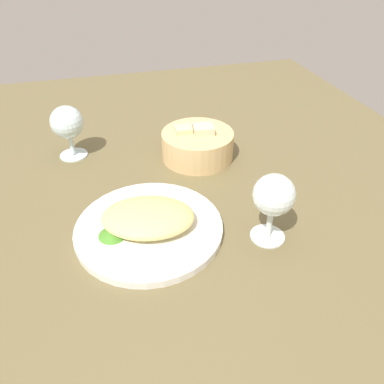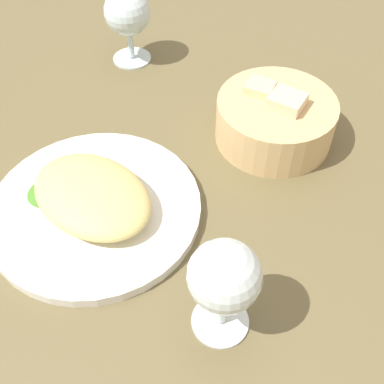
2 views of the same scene
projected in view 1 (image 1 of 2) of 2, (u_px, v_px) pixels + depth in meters
ground_plane at (144, 188)px, 78.10cm from camera, size 140.00×140.00×2.00cm
plate at (149, 228)px, 65.36cm from camera, size 25.86×25.86×1.40cm
omelette at (148, 217)px, 63.85cm from camera, size 18.40×15.13×3.68cm
lettuce_garnish at (112, 232)px, 62.44cm from camera, size 4.82×4.82×1.48cm
bread_basket at (197, 144)px, 84.28cm from camera, size 16.14×16.14×7.93cm
wine_glass_near at (274, 198)px, 59.60cm from camera, size 6.93×6.93×12.56cm
wine_glass_far at (67, 124)px, 82.15cm from camera, size 7.28×7.28×12.10cm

